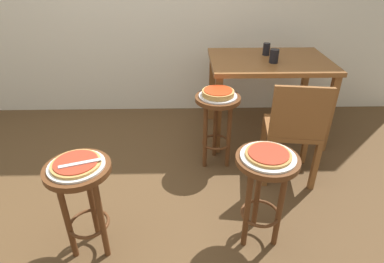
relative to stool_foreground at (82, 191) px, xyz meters
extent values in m
plane|color=brown|center=(0.19, 0.42, -0.46)|extent=(6.00, 6.00, 0.00)
cylinder|color=#5B3319|center=(0.00, 0.00, 0.15)|extent=(0.36, 0.36, 0.03)
cylinder|color=#5B3319|center=(0.00, 0.11, -0.17)|extent=(0.04, 0.04, 0.60)
cylinder|color=#5B3319|center=(-0.10, -0.06, -0.17)|extent=(0.04, 0.04, 0.60)
cylinder|color=#5B3319|center=(0.10, -0.06, -0.17)|extent=(0.04, 0.04, 0.60)
torus|color=#5B3319|center=(0.00, 0.00, -0.26)|extent=(0.25, 0.25, 0.02)
cylinder|color=white|center=(0.00, 0.00, 0.17)|extent=(0.31, 0.31, 0.01)
cylinder|color=tan|center=(0.00, 0.00, 0.19)|extent=(0.27, 0.27, 0.01)
cylinder|color=#B23823|center=(0.00, 0.00, 0.20)|extent=(0.23, 0.23, 0.01)
cylinder|color=#5B3319|center=(1.05, 0.06, 0.15)|extent=(0.36, 0.36, 0.03)
cylinder|color=#5B3319|center=(1.05, 0.17, -0.17)|extent=(0.04, 0.04, 0.60)
cylinder|color=#5B3319|center=(0.95, 0.00, -0.17)|extent=(0.04, 0.04, 0.60)
cylinder|color=#5B3319|center=(1.15, 0.00, -0.17)|extent=(0.04, 0.04, 0.60)
torus|color=#5B3319|center=(1.05, 0.06, -0.26)|extent=(0.25, 0.25, 0.02)
cylinder|color=white|center=(1.05, 0.06, 0.17)|extent=(0.31, 0.31, 0.01)
cylinder|color=#B78442|center=(1.05, 0.06, 0.19)|extent=(0.26, 0.26, 0.01)
cylinder|color=#B23823|center=(1.05, 0.06, 0.20)|extent=(0.23, 0.23, 0.01)
cylinder|color=#5B3319|center=(0.85, 0.92, 0.15)|extent=(0.36, 0.36, 0.03)
cylinder|color=#5B3319|center=(0.85, 1.03, -0.17)|extent=(0.04, 0.04, 0.60)
cylinder|color=#5B3319|center=(0.75, 0.86, -0.17)|extent=(0.04, 0.04, 0.60)
cylinder|color=#5B3319|center=(0.95, 0.86, -0.17)|extent=(0.04, 0.04, 0.60)
torus|color=#5B3319|center=(0.85, 0.92, -0.26)|extent=(0.25, 0.25, 0.02)
cylinder|color=silver|center=(0.85, 0.92, 0.17)|extent=(0.31, 0.31, 0.01)
cylinder|color=tan|center=(0.85, 0.92, 0.20)|extent=(0.25, 0.25, 0.04)
cylinder|color=red|center=(0.85, 0.92, 0.22)|extent=(0.22, 0.22, 0.01)
cube|color=brown|center=(1.37, 1.43, 0.29)|extent=(1.09, 0.77, 0.04)
cube|color=brown|center=(0.88, 1.10, -0.10)|extent=(0.06, 0.06, 0.73)
cube|color=brown|center=(1.86, 1.10, -0.10)|extent=(0.06, 0.06, 0.73)
cube|color=brown|center=(0.88, 1.77, -0.10)|extent=(0.06, 0.06, 0.73)
cube|color=brown|center=(1.86, 1.77, -0.10)|extent=(0.06, 0.06, 0.73)
cylinder|color=black|center=(1.37, 1.33, 0.37)|extent=(0.08, 0.08, 0.12)
cylinder|color=black|center=(1.36, 1.56, 0.36)|extent=(0.07, 0.07, 0.11)
cylinder|color=white|center=(1.40, 1.46, 0.34)|extent=(0.04, 0.04, 0.07)
cube|color=brown|center=(1.42, 0.75, -0.03)|extent=(0.45, 0.45, 0.04)
cube|color=brown|center=(1.39, 0.57, 0.19)|extent=(0.40, 0.08, 0.40)
cube|color=brown|center=(1.62, 0.90, -0.26)|extent=(0.04, 0.04, 0.42)
cube|color=brown|center=(1.26, 0.95, -0.26)|extent=(0.04, 0.04, 0.42)
cube|color=brown|center=(1.57, 0.54, -0.26)|extent=(0.04, 0.04, 0.42)
cube|color=brown|center=(1.22, 0.59, -0.26)|extent=(0.04, 0.04, 0.42)
cube|color=silver|center=(0.03, -0.02, 0.20)|extent=(0.22, 0.09, 0.01)
camera|label=1|loc=(0.59, -1.42, 1.19)|focal=30.08mm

